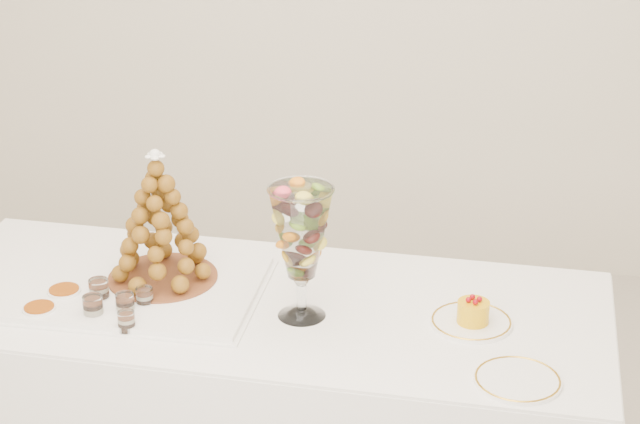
# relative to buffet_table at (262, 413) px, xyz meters

# --- Properties ---
(buffet_table) EXTENTS (1.99, 0.85, 0.75)m
(buffet_table) POSITION_rel_buffet_table_xyz_m (0.00, 0.00, 0.00)
(buffet_table) COLOR white
(buffet_table) RESTS_ON ground
(lace_tray) EXTENTS (0.66, 0.50, 0.02)m
(lace_tray) POSITION_rel_buffet_table_xyz_m (-0.34, -0.00, 0.38)
(lace_tray) COLOR white
(lace_tray) RESTS_ON buffet_table
(macaron_vase) EXTENTS (0.17, 0.17, 0.38)m
(macaron_vase) POSITION_rel_buffet_table_xyz_m (0.13, -0.06, 0.62)
(macaron_vase) COLOR white
(macaron_vase) RESTS_ON buffet_table
(cake_plate) EXTENTS (0.22, 0.22, 0.01)m
(cake_plate) POSITION_rel_buffet_table_xyz_m (0.59, -0.02, 0.38)
(cake_plate) COLOR white
(cake_plate) RESTS_ON buffet_table
(spare_plate) EXTENTS (0.22, 0.22, 0.01)m
(spare_plate) POSITION_rel_buffet_table_xyz_m (0.72, -0.29, 0.38)
(spare_plate) COLOR white
(spare_plate) RESTS_ON buffet_table
(verrine_a) EXTENTS (0.07, 0.07, 0.07)m
(verrine_a) POSITION_rel_buffet_table_xyz_m (-0.44, -0.09, 0.41)
(verrine_a) COLOR white
(verrine_a) RESTS_ON buffet_table
(verrine_b) EXTENTS (0.06, 0.06, 0.07)m
(verrine_b) POSITION_rel_buffet_table_xyz_m (-0.34, -0.15, 0.41)
(verrine_b) COLOR white
(verrine_b) RESTS_ON buffet_table
(verrine_c) EXTENTS (0.05, 0.05, 0.06)m
(verrine_c) POSITION_rel_buffet_table_xyz_m (-0.30, -0.10, 0.41)
(verrine_c) COLOR white
(verrine_c) RESTS_ON buffet_table
(verrine_d) EXTENTS (0.06, 0.06, 0.07)m
(verrine_d) POSITION_rel_buffet_table_xyz_m (-0.42, -0.18, 0.41)
(verrine_d) COLOR white
(verrine_d) RESTS_ON buffet_table
(verrine_e) EXTENTS (0.05, 0.05, 0.06)m
(verrine_e) POSITION_rel_buffet_table_xyz_m (-0.31, -0.23, 0.40)
(verrine_e) COLOR white
(verrine_e) RESTS_ON buffet_table
(ramekin_back) EXTENTS (0.09, 0.09, 0.03)m
(ramekin_back) POSITION_rel_buffet_table_xyz_m (-0.55, -0.08, 0.39)
(ramekin_back) COLOR white
(ramekin_back) RESTS_ON buffet_table
(ramekin_front) EXTENTS (0.09, 0.09, 0.03)m
(ramekin_front) POSITION_rel_buffet_table_xyz_m (-0.58, -0.19, 0.39)
(ramekin_front) COLOR white
(ramekin_front) RESTS_ON buffet_table
(croquembouche) EXTENTS (0.33, 0.33, 0.40)m
(croquembouche) POSITION_rel_buffet_table_xyz_m (-0.30, 0.05, 0.59)
(croquembouche) COLOR brown
(croquembouche) RESTS_ON lace_tray
(mousse_cake) EXTENTS (0.09, 0.09, 0.08)m
(mousse_cake) POSITION_rel_buffet_table_xyz_m (0.60, -0.03, 0.42)
(mousse_cake) COLOR #EFAF0B
(mousse_cake) RESTS_ON cake_plate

